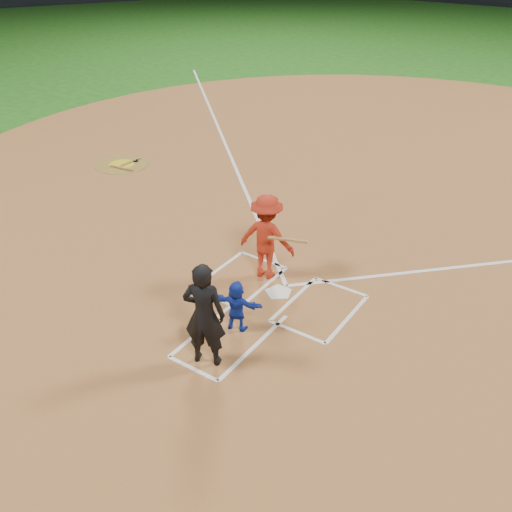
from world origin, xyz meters
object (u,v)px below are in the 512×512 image
Objects in this scene: umpire at (204,315)px; on_deck_circle at (122,164)px; catcher at (237,306)px; home_plate at (279,292)px; batter_at_plate at (267,237)px.

on_deck_circle is at bearing -57.62° from umpire.
umpire reaches higher than catcher.
catcher is (7.87, -4.73, 0.51)m from on_deck_circle.
home_plate is 1.53m from catcher.
on_deck_circle is 0.90× the size of batter_at_plate.
batter_at_plate is (-0.59, 0.43, 0.94)m from home_plate.
home_plate is at bearing -36.07° from batter_at_plate.
on_deck_circle is 1.65× the size of catcher.
on_deck_circle is 9.88m from umpire.
umpire is at bearing -35.94° from on_deck_circle.
catcher reaches higher than on_deck_circle.
batter_at_plate reaches higher than catcher.
batter_at_plate is at bearing -21.31° from on_deck_circle.
on_deck_circle is 7.90m from batter_at_plate.
catcher is 1.16m from umpire.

